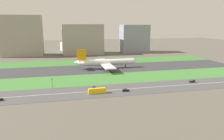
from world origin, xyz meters
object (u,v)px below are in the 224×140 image
(car_1, at_px, (192,81))
(traffic_light, at_px, (52,83))
(car_2, at_px, (93,88))
(fuel_tank_west, at_px, (66,46))
(car_5, at_px, (125,90))
(airliner, at_px, (105,62))
(hangar_building, at_px, (82,39))
(office_tower, at_px, (134,39))
(bus_0, at_px, (97,91))
(fuel_tank_centre, at_px, (84,45))
(terminal_building, at_px, (22,36))

(car_1, xyz_separation_m, traffic_light, (-104.56, 7.99, 3.37))
(car_2, relative_size, fuel_tank_west, 0.23)
(car_5, bearing_deg, traffic_light, -20.70)
(car_2, bearing_deg, airliner, 71.81)
(traffic_light, bearing_deg, car_1, -4.37)
(car_1, distance_m, car_2, 77.06)
(airliner, relative_size, hangar_building, 1.11)
(office_tower, height_order, fuel_tank_west, office_tower)
(bus_0, height_order, fuel_tank_centre, fuel_tank_centre)
(car_1, bearing_deg, traffic_light, 175.63)
(car_5, bearing_deg, car_1, -170.04)
(car_5, bearing_deg, fuel_tank_centre, -89.73)
(terminal_building, bearing_deg, fuel_tank_centre, 26.49)
(car_2, xyz_separation_m, traffic_light, (-27.50, 7.99, 3.37))
(car_5, bearing_deg, hangar_building, -87.51)
(traffic_light, bearing_deg, car_2, -16.21)
(bus_0, distance_m, office_tower, 213.46)
(car_2, distance_m, terminal_building, 197.28)
(bus_0, distance_m, terminal_building, 206.83)
(bus_0, bearing_deg, airliner, -105.20)
(car_5, distance_m, fuel_tank_centre, 237.14)
(fuel_tank_centre, bearing_deg, office_tower, -31.53)
(car_2, xyz_separation_m, hangar_building, (11.79, 182.00, 20.75))
(car_1, bearing_deg, bus_0, -172.50)
(traffic_light, xyz_separation_m, fuel_tank_centre, (46.53, 219.01, 4.67))
(hangar_building, bearing_deg, fuel_tank_centre, 80.86)
(terminal_building, xyz_separation_m, office_tower, (163.66, 0.00, -6.48))
(traffic_light, xyz_separation_m, hangar_building, (39.29, 174.01, 17.38))
(fuel_tank_west, xyz_separation_m, fuel_tank_centre, (30.14, 0.00, 2.11))
(airliner, bearing_deg, fuel_tank_centre, 91.19)
(car_5, xyz_separation_m, fuel_tank_west, (-31.24, 237.00, 5.93))
(airliner, height_order, office_tower, office_tower)
(airliner, distance_m, terminal_building, 149.06)
(hangar_building, distance_m, fuel_tank_west, 52.62)
(terminal_building, xyz_separation_m, hangar_building, (83.06, 0.00, -6.01))
(hangar_building, bearing_deg, car_1, -70.27)
(car_2, relative_size, bus_0, 0.38)
(hangar_building, height_order, office_tower, hangar_building)
(car_5, distance_m, terminal_building, 214.32)
(fuel_tank_centre, bearing_deg, airliner, -88.81)
(car_1, bearing_deg, hangar_building, 109.73)
(car_2, distance_m, fuel_tank_centre, 227.94)
(terminal_building, relative_size, hangar_building, 0.95)
(terminal_building, relative_size, fuel_tank_centre, 3.09)
(car_5, relative_size, fuel_tank_centre, 0.25)
(car_1, height_order, car_5, same)
(fuel_tank_west, bearing_deg, car_1, -68.77)
(traffic_light, bearing_deg, airliner, 50.29)
(traffic_light, distance_m, terminal_building, 180.95)
(bus_0, relative_size, terminal_building, 0.21)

